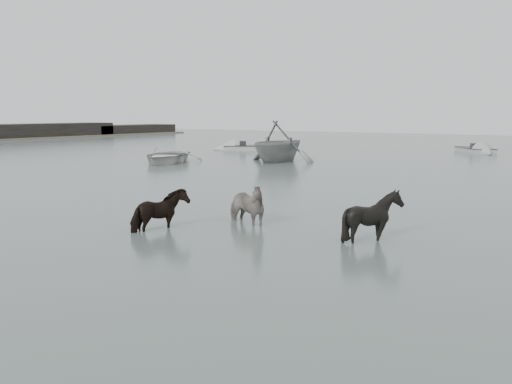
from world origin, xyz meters
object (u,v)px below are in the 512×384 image
at_px(pony_dark, 161,205).
at_px(pony_black, 373,211).
at_px(rowboat_lead, 167,154).
at_px(pony_pinto, 245,198).

relative_size(pony_dark, pony_black, 0.92).
xyz_separation_m(pony_black, rowboat_lead, (-18.38, 13.04, -0.19)).
xyz_separation_m(pony_dark, rowboat_lead, (-13.39, 14.85, -0.13)).
distance_m(pony_pinto, pony_dark, 2.28).
distance_m(pony_pinto, rowboat_lead, 19.60).
distance_m(pony_dark, pony_black, 5.31).
height_order(pony_pinto, pony_black, pony_black).
height_order(pony_pinto, rowboat_lead, pony_pinto).
height_order(pony_dark, pony_black, pony_black).
bearing_deg(rowboat_lead, pony_dark, -71.89).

